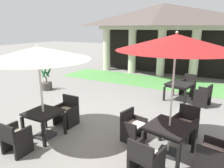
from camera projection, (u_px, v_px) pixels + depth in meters
name	position (u px, v px, depth m)	size (l,w,h in m)	color
ground_plane	(80.00, 128.00, 6.41)	(60.00, 60.00, 0.00)	gray
background_pavilion	(163.00, 22.00, 12.56)	(9.03, 3.13, 4.34)	beige
lawn_strip	(151.00, 81.00, 11.91)	(10.83, 2.70, 0.01)	#519347
patio_table_near_foreground	(44.00, 115.00, 5.76)	(0.86, 0.86, 0.76)	black
patio_umbrella_near_foreground	(38.00, 54.00, 5.32)	(2.67, 2.67, 2.57)	#2D2D2D
patio_chair_near_foreground_north	(67.00, 112.00, 6.61)	(0.63, 0.56, 0.89)	black
patio_chair_near_foreground_south	(15.00, 138.00, 5.05)	(0.57, 0.52, 0.83)	black
patio_table_mid_left	(169.00, 129.00, 4.96)	(1.13, 1.13, 0.75)	black
patio_umbrella_mid_left	(176.00, 43.00, 4.43)	(2.58, 2.58, 2.91)	#2D2D2D
patio_chair_mid_left_west	(133.00, 126.00, 5.69)	(0.61, 0.67, 0.82)	black
patio_chair_mid_left_south	(145.00, 158.00, 4.26)	(0.70, 0.64, 0.85)	black
patio_chair_mid_left_north	(186.00, 124.00, 5.79)	(0.67, 0.61, 0.89)	black
patio_chair_mid_left_east	(215.00, 155.00, 4.37)	(0.68, 0.67, 0.86)	black
patio_table_mid_right	(179.00, 86.00, 8.73)	(1.12, 1.12, 0.73)	black
patio_chair_mid_right_north	(188.00, 85.00, 9.52)	(0.65, 0.65, 0.92)	black
patio_chair_mid_right_east	(203.00, 96.00, 8.16)	(0.63, 0.65, 0.86)	black
potted_palm_left_edge	(47.00, 84.00, 10.29)	(0.51, 0.51, 1.12)	#47423D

